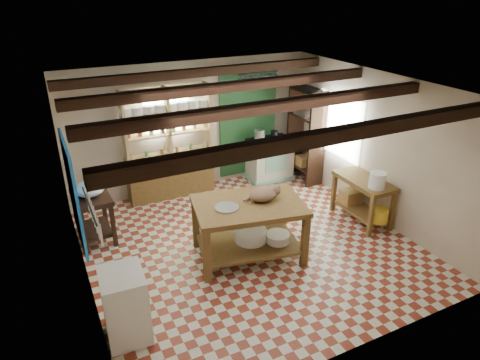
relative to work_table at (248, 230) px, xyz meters
name	(u,v)px	position (x,y,z in m)	size (l,w,h in m)	color
floor	(249,245)	(0.14, 0.25, -0.47)	(5.00, 5.00, 0.02)	maroon
ceiling	(250,87)	(0.14, 0.25, 2.14)	(5.00, 5.00, 0.02)	#4F4F55
wall_back	(192,127)	(0.14, 2.75, 0.84)	(5.00, 0.04, 2.60)	beige
wall_front	(360,260)	(0.14, -2.25, 0.84)	(5.00, 0.04, 2.60)	beige
wall_left	(77,207)	(-2.36, 0.25, 0.84)	(0.04, 5.00, 2.60)	beige
wall_right	(376,147)	(2.64, 0.25, 0.84)	(0.04, 5.00, 2.60)	beige
ceiling_beams	(250,96)	(0.14, 0.25, 2.02)	(5.00, 3.80, 0.15)	black
blue_wall_patch	(73,193)	(-2.33, 1.15, 0.64)	(0.04, 1.40, 1.60)	blue
green_wall_patch	(248,122)	(1.39, 2.72, 0.79)	(1.30, 0.04, 2.30)	#1C4722
window_back	(166,111)	(-0.36, 2.73, 1.24)	(0.90, 0.02, 0.80)	silver
window_right	(339,126)	(2.62, 1.25, 0.94)	(0.02, 1.30, 1.20)	silver
utensil_rail	(91,215)	(-2.30, -0.95, 1.32)	(0.06, 0.90, 0.28)	black
pot_rack	(258,81)	(1.39, 2.30, 1.72)	(0.86, 0.12, 0.36)	black
shelving_unit	(169,144)	(-0.41, 2.56, 0.64)	(1.70, 0.34, 2.20)	tan
tall_rack	(306,135)	(2.42, 2.05, 0.54)	(0.40, 0.86, 2.00)	black
work_table	(248,230)	(0.00, 0.00, 0.00)	(1.63, 1.08, 0.92)	brown
stove	(269,159)	(1.75, 2.40, -0.02)	(0.91, 0.61, 0.89)	beige
prep_table	(94,217)	(-2.06, 1.54, -0.05)	(0.56, 0.81, 0.82)	black
white_cabinet	(125,305)	(-2.08, -0.84, -0.01)	(0.50, 0.60, 0.90)	white
right_counter	(362,200)	(2.32, 0.08, -0.06)	(0.57, 1.13, 0.81)	brown
cat	(264,194)	(0.25, 0.00, 0.56)	(0.44, 0.33, 0.20)	#87664F
steel_tray	(227,207)	(-0.35, 0.02, 0.47)	(0.36, 0.36, 0.02)	#B3B3BB
basin_large	(250,235)	(0.06, 0.04, -0.13)	(0.51, 0.51, 0.18)	white
basin_small	(278,237)	(0.42, -0.19, -0.15)	(0.38, 0.38, 0.13)	white
kettle_left	(259,136)	(1.50, 2.41, 0.55)	(0.22, 0.22, 0.25)	#B3B3BB
kettle_right	(274,135)	(1.85, 2.40, 0.52)	(0.15, 0.15, 0.18)	black
enamel_bowl	(89,189)	(-2.06, 1.54, 0.48)	(0.47, 0.47, 0.24)	white
white_bucket	(377,180)	(2.26, -0.27, 0.49)	(0.27, 0.27, 0.27)	white
wicker_basket	(351,196)	(2.33, 0.38, -0.12)	(0.36, 0.29, 0.25)	#A47B42
yellow_tub	(379,215)	(2.31, -0.37, -0.13)	(0.31, 0.31, 0.22)	gold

